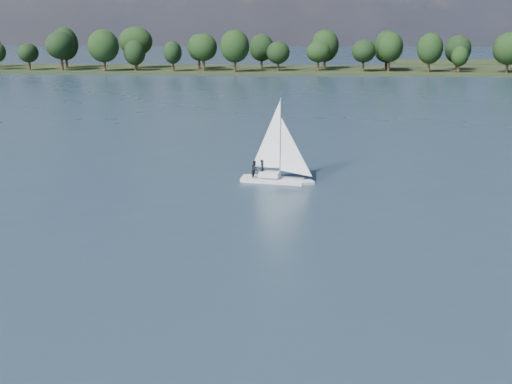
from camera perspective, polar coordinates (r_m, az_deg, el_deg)
ground at (r=108.06m, az=0.97°, el=7.43°), size 700.00×700.00×0.00m
far_shore at (r=219.31m, az=2.31°, el=12.05°), size 660.00×40.00×1.50m
sailboat at (r=63.20m, az=1.74°, el=3.41°), size 7.74×3.27×9.87m
treeline at (r=214.90m, az=1.83°, el=14.12°), size 562.23×74.31×18.31m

